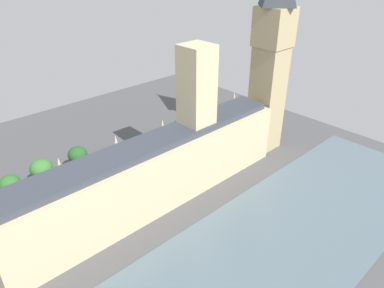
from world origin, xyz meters
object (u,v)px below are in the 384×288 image
Objects in this scene: street_lamp_slot_11 at (76,161)px; double_decker_bus_near_tower at (179,143)px; street_lamp_slot_10 at (43,175)px; car_blue_opposite_hall at (144,164)px; clock_tower at (272,50)px; plane_tree_leading at (10,184)px; double_decker_bus_corner at (45,208)px; car_black_kerbside at (118,180)px; plane_tree_by_river_gate at (78,155)px; parliament_building at (160,166)px; pedestrian_under_trees at (149,177)px; car_dark_green_trailing at (96,185)px; car_yellow_cab_far_end at (80,200)px; plane_tree_midblock at (41,168)px.

double_decker_bus_near_tower is at bearing -106.77° from street_lamp_slot_11.
car_blue_opposite_hall is at bearing -108.37° from street_lamp_slot_10.
clock_tower is at bearing -115.39° from street_lamp_slot_11.
double_decker_bus_corner is at bearing -160.24° from plane_tree_leading.
double_decker_bus_near_tower is 2.23× the size of car_blue_opposite_hall.
street_lamp_slot_10 is (8.31, 39.15, 1.97)m from double_decker_bus_near_tower.
plane_tree_by_river_gate reaches higher than car_black_kerbside.
parliament_building is 7.15× the size of double_decker_bus_near_tower.
pedestrian_under_trees is at bearing 153.80° from car_blue_opposite_hall.
clock_tower is 62.36m from street_lamp_slot_11.
street_lamp_slot_10 is (8.11, 10.19, 3.72)m from car_dark_green_trailing.
car_black_kerbside is at bearing -83.80° from car_yellow_cab_far_end.
clock_tower is 48.64m from car_blue_opposite_hall.
car_black_kerbside is 0.51× the size of plane_tree_midblock.
street_lamp_slot_11 is at bearing 23.66° from parliament_building.
street_lamp_slot_11 is (8.90, 29.54, 1.86)m from double_decker_bus_near_tower.
plane_tree_by_river_gate is (10.94, 5.24, 5.33)m from car_black_kerbside.
car_dark_green_trailing is at bearing 33.04° from parliament_building.
car_yellow_cab_far_end is at bearing -84.91° from double_decker_bus_near_tower.
clock_tower reaches higher than street_lamp_slot_11.
plane_tree_by_river_gate reaches higher than street_lamp_slot_10.
car_yellow_cab_far_end is at bearing 53.13° from parliament_building.
car_blue_opposite_hall and car_dark_green_trailing have the same top height.
parliament_building is at bearing -158.16° from plane_tree_by_river_gate.
street_lamp_slot_10 is at bearing 44.69° from pedestrian_under_trees.
street_lamp_slot_10 is (8.42, 25.35, 3.72)m from car_blue_opposite_hall.
street_lamp_slot_11 is (11.18, -13.98, 1.86)m from double_decker_bus_corner.
double_decker_bus_near_tower is at bearing -99.23° from plane_tree_leading.
car_blue_opposite_hall is (-0.11, 13.80, -1.74)m from double_decker_bus_near_tower.
plane_tree_leading is at bearing 51.03° from parliament_building.
clock_tower is 49.34m from pedestrian_under_trees.
double_decker_bus_near_tower is at bearing 54.60° from clock_tower.
street_lamp_slot_10 is at bearing 60.34° from car_black_kerbside.
car_yellow_cab_far_end is 14.66m from plane_tree_by_river_gate.
double_decker_bus_near_tower is 47.83m from plane_tree_leading.
car_dark_green_trailing is 14.26m from plane_tree_midblock.
parliament_building is 36.21m from plane_tree_leading.
plane_tree_by_river_gate is at bearing -2.61° from car_dark_green_trailing.
plane_tree_by_river_gate is at bearing 56.99° from car_blue_opposite_hall.
double_decker_bus_near_tower is 2.35× the size of car_black_kerbside.
clock_tower is at bearing -101.85° from double_decker_bus_corner.
plane_tree_midblock is (15.11, 22.25, 5.59)m from pedestrian_under_trees.
pedestrian_under_trees is 0.19× the size of plane_tree_midblock.
car_black_kerbside is 25.98m from plane_tree_leading.
double_decker_bus_near_tower reaches higher than car_black_kerbside.
car_blue_opposite_hall is 34.58m from plane_tree_leading.
double_decker_bus_corner is 6.40× the size of pedestrian_under_trees.
pedestrian_under_trees is at bearing -69.12° from double_decker_bus_near_tower.
plane_tree_leading is at bearing 49.15° from car_yellow_cab_far_end.
plane_tree_by_river_gate is at bearing -52.89° from double_decker_bus_corner.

